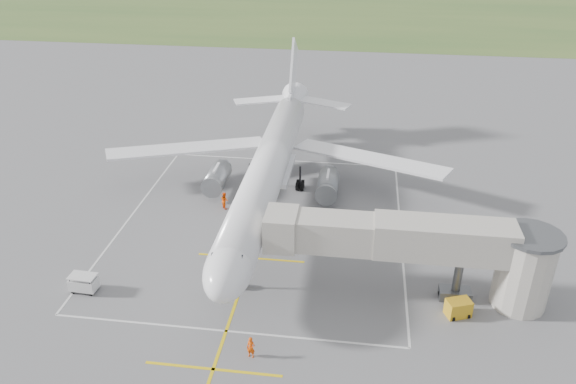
# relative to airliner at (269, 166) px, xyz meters

# --- Properties ---
(ground) EXTENTS (700.00, 700.00, 0.00)m
(ground) POSITION_rel_airliner_xyz_m (0.00, -0.75, -4.39)
(ground) COLOR #5E5E61
(ground) RESTS_ON ground
(grass_strip) EXTENTS (700.00, 120.00, 0.02)m
(grass_strip) POSITION_rel_airliner_xyz_m (0.00, 129.25, -4.38)
(grass_strip) COLOR #395A27
(grass_strip) RESTS_ON ground
(apron_markings) EXTENTS (28.20, 60.00, 0.01)m
(apron_markings) POSITION_rel_airliner_xyz_m (0.00, -6.57, -4.38)
(apron_markings) COLOR #E0BC0D
(apron_markings) RESTS_ON ground
(airliner) EXTENTS (38.93, 46.75, 13.52)m
(airliner) POSITION_rel_airliner_xyz_m (0.00, 0.00, 0.00)
(airliner) COLOR white
(airliner) RESTS_ON ground
(jet_bridge) EXTENTS (23.40, 5.00, 7.20)m
(jet_bridge) POSITION_rel_airliner_xyz_m (15.72, -14.25, 0.35)
(jet_bridge) COLOR gray
(jet_bridge) RESTS_ON ground
(gpu_unit) EXTENTS (2.21, 1.87, 1.42)m
(gpu_unit) POSITION_rel_airliner_xyz_m (17.98, -16.42, -3.69)
(gpu_unit) COLOR #C39118
(gpu_unit) RESTS_ON ground
(baggage_cart) EXTENTS (2.32, 1.46, 1.57)m
(baggage_cart) POSITION_rel_airliner_xyz_m (-13.07, -17.46, -3.59)
(baggage_cart) COLOR silver
(baggage_cart) RESTS_ON ground
(ramp_worker_nose) EXTENTS (0.69, 0.52, 1.73)m
(ramp_worker_nose) POSITION_rel_airliner_xyz_m (2.45, -23.15, -3.53)
(ramp_worker_nose) COLOR #D74406
(ramp_worker_nose) RESTS_ON ground
(ramp_worker_wing) EXTENTS (1.13, 1.15, 1.87)m
(ramp_worker_wing) POSITION_rel_airliner_xyz_m (-4.60, -1.81, -3.46)
(ramp_worker_wing) COLOR #FF5408
(ramp_worker_wing) RESTS_ON ground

